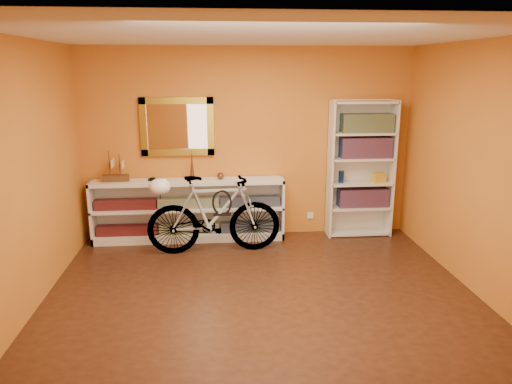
{
  "coord_description": "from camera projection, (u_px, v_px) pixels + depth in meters",
  "views": [
    {
      "loc": [
        -0.46,
        -4.55,
        2.31
      ],
      "look_at": [
        0.0,
        0.7,
        0.95
      ],
      "focal_mm": 33.75,
      "sensor_mm": 36.0,
      "label": 1
    }
  ],
  "objects": [
    {
      "name": "bookcase",
      "position": [
        361.0,
        169.0,
        6.68
      ],
      "size": [
        0.9,
        0.3,
        1.9
      ],
      "primitive_type": null,
      "color": "silver",
      "rests_on": "floor"
    },
    {
      "name": "travel_mug",
      "position": [
        341.0,
        177.0,
        6.66
      ],
      "size": [
        0.08,
        0.08,
        0.17
      ],
      "primitive_type": "cylinder",
      "color": "navy",
      "rests_on": "bookcase"
    },
    {
      "name": "book_row_b",
      "position": [
        366.0,
        147.0,
        6.61
      ],
      "size": [
        0.7,
        0.22,
        0.28
      ],
      "primitive_type": "cube",
      "color": "maroon",
      "rests_on": "bookcase"
    },
    {
      "name": "right_wall",
      "position": [
        483.0,
        171.0,
        4.88
      ],
      "size": [
        0.01,
        4.0,
        2.6
      ],
      "primitive_type": "cube",
      "color": "#C0671C",
      "rests_on": "ground"
    },
    {
      "name": "cd_row_upper",
      "position": [
        189.0,
        203.0,
        6.54
      ],
      "size": [
        2.5,
        0.13,
        0.14
      ],
      "primitive_type": "cube",
      "color": "#1A5276",
      "rests_on": "console_unit"
    },
    {
      "name": "floor",
      "position": [
        262.0,
        297.0,
        5.01
      ],
      "size": [
        4.5,
        4.0,
        0.01
      ],
      "primitive_type": "cube",
      "color": "black",
      "rests_on": "ground"
    },
    {
      "name": "ceiling",
      "position": [
        263.0,
        35.0,
        4.36
      ],
      "size": [
        4.5,
        4.0,
        0.01
      ],
      "primitive_type": "cube",
      "color": "silver",
      "rests_on": "ground"
    },
    {
      "name": "left_wall",
      "position": [
        23.0,
        180.0,
        4.49
      ],
      "size": [
        0.01,
        4.0,
        2.6
      ],
      "primitive_type": "cube",
      "color": "#C0671C",
      "rests_on": "ground"
    },
    {
      "name": "back_wall",
      "position": [
        248.0,
        144.0,
        6.62
      ],
      "size": [
        4.5,
        0.01,
        2.6
      ],
      "primitive_type": "cube",
      "color": "#C0671C",
      "rests_on": "ground"
    },
    {
      "name": "wall_socket",
      "position": [
        310.0,
        215.0,
        6.94
      ],
      "size": [
        0.09,
        0.02,
        0.09
      ],
      "primitive_type": "cube",
      "color": "silver",
      "rests_on": "back_wall"
    },
    {
      "name": "book_row_a",
      "position": [
        363.0,
        197.0,
        6.78
      ],
      "size": [
        0.7,
        0.22,
        0.26
      ],
      "primitive_type": "cube",
      "color": "maroon",
      "rests_on": "bookcase"
    },
    {
      "name": "console_unit",
      "position": [
        189.0,
        210.0,
        6.58
      ],
      "size": [
        2.6,
        0.35,
        0.85
      ],
      "primitive_type": null,
      "color": "silver",
      "rests_on": "floor"
    },
    {
      "name": "bronze_ornament",
      "position": [
        192.0,
        166.0,
        6.43
      ],
      "size": [
        0.07,
        0.07,
        0.39
      ],
      "primitive_type": "cone",
      "color": "#57341D",
      "rests_on": "console_unit"
    },
    {
      "name": "red_tin",
      "position": [
        348.0,
        125.0,
        6.54
      ],
      "size": [
        0.19,
        0.19,
        0.2
      ],
      "primitive_type": "cube",
      "rotation": [
        0.0,
        0.0,
        0.29
      ],
      "color": "maroon",
      "rests_on": "bookcase"
    },
    {
      "name": "gilt_mirror",
      "position": [
        177.0,
        127.0,
        6.44
      ],
      "size": [
        0.98,
        0.06,
        0.78
      ],
      "primitive_type": "cube",
      "color": "olive",
      "rests_on": "back_wall"
    },
    {
      "name": "yellow_bag",
      "position": [
        379.0,
        178.0,
        6.69
      ],
      "size": [
        0.19,
        0.15,
        0.13
      ],
      "primitive_type": "cube",
      "rotation": [
        0.0,
        0.0,
        0.23
      ],
      "color": "gold",
      "rests_on": "bookcase"
    },
    {
      "name": "toy_car",
      "position": [
        153.0,
        181.0,
        6.44
      ],
      "size": [
        0.0,
        0.01,
        0.0
      ],
      "primitive_type": "imported",
      "rotation": [
        0.0,
        0.0,
        1.7
      ],
      "color": "black",
      "rests_on": "console_unit"
    },
    {
      "name": "cd_row_lower",
      "position": [
        189.0,
        228.0,
        6.63
      ],
      "size": [
        2.5,
        0.13,
        0.14
      ],
      "primitive_type": "cube",
      "color": "black",
      "rests_on": "console_unit"
    },
    {
      "name": "book_row_c",
      "position": [
        367.0,
        123.0,
        6.52
      ],
      "size": [
        0.7,
        0.22,
        0.25
      ],
      "primitive_type": "cube",
      "color": "navy",
      "rests_on": "bookcase"
    },
    {
      "name": "model_ship",
      "position": [
        115.0,
        166.0,
        6.35
      ],
      "size": [
        0.35,
        0.14,
        0.41
      ],
      "primitive_type": null,
      "rotation": [
        0.0,
        0.0,
        0.03
      ],
      "color": "#432612",
      "rests_on": "console_unit"
    },
    {
      "name": "bicycle",
      "position": [
        214.0,
        214.0,
        6.11
      ],
      "size": [
        0.53,
        1.75,
        1.02
      ],
      "primitive_type": "imported",
      "rotation": [
        0.0,
        0.0,
        1.62
      ],
      "color": "silver",
      "rests_on": "floor"
    },
    {
      "name": "decorative_orb",
      "position": [
        220.0,
        176.0,
        6.5
      ],
      "size": [
        0.1,
        0.1,
        0.1
      ],
      "primitive_type": "sphere",
      "color": "#57341D",
      "rests_on": "console_unit"
    },
    {
      "name": "helmet",
      "position": [
        160.0,
        187.0,
        5.92
      ],
      "size": [
        0.27,
        0.26,
        0.2
      ],
      "primitive_type": "ellipsoid",
      "color": "white",
      "rests_on": "bicycle"
    },
    {
      "name": "u_lock",
      "position": [
        222.0,
        203.0,
        6.08
      ],
      "size": [
        0.25,
        0.03,
        0.25
      ],
      "primitive_type": "torus",
      "rotation": [
        1.57,
        0.0,
        0.0
      ],
      "color": "black",
      "rests_on": "bicycle"
    }
  ]
}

